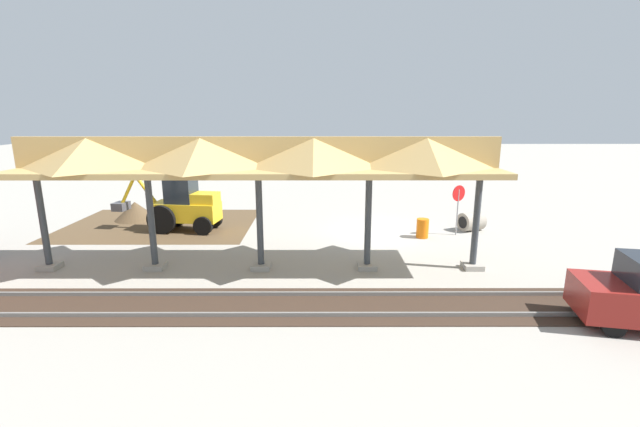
{
  "coord_description": "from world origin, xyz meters",
  "views": [
    {
      "loc": [
        3.09,
        20.01,
        5.73
      ],
      "look_at": [
        3.06,
        2.62,
        1.6
      ],
      "focal_mm": 24.0,
      "sensor_mm": 36.0,
      "label": 1
    }
  ],
  "objects_px": {
    "stop_sign": "(458,199)",
    "concrete_pipe": "(471,221)",
    "backhoe": "(183,206)",
    "traffic_barrel": "(422,228)"
  },
  "relations": [
    {
      "from": "backhoe",
      "to": "stop_sign",
      "type": "bearing_deg",
      "value": 176.48
    },
    {
      "from": "traffic_barrel",
      "to": "stop_sign",
      "type": "bearing_deg",
      "value": -165.23
    },
    {
      "from": "concrete_pipe",
      "to": "stop_sign",
      "type": "bearing_deg",
      "value": 38.75
    },
    {
      "from": "backhoe",
      "to": "concrete_pipe",
      "type": "bearing_deg",
      "value": 179.95
    },
    {
      "from": "stop_sign",
      "to": "concrete_pipe",
      "type": "distance_m",
      "value": 1.81
    },
    {
      "from": "stop_sign",
      "to": "concrete_pipe",
      "type": "xyz_separation_m",
      "value": [
        -1.0,
        -0.8,
        -1.28
      ]
    },
    {
      "from": "stop_sign",
      "to": "traffic_barrel",
      "type": "distance_m",
      "value": 2.2
    },
    {
      "from": "stop_sign",
      "to": "backhoe",
      "type": "bearing_deg",
      "value": -3.52
    },
    {
      "from": "backhoe",
      "to": "concrete_pipe",
      "type": "xyz_separation_m",
      "value": [
        -14.24,
        0.01,
        -0.8
      ]
    },
    {
      "from": "concrete_pipe",
      "to": "traffic_barrel",
      "type": "height_order",
      "value": "concrete_pipe"
    }
  ]
}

